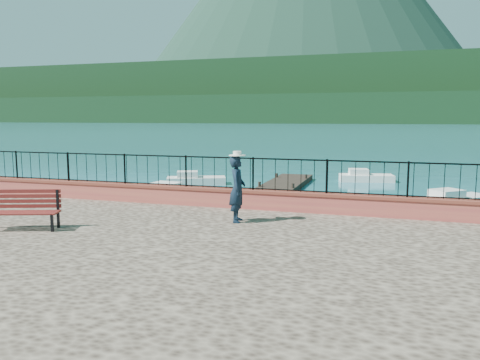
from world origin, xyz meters
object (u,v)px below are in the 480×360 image
Objects in this scene: boat_1 at (344,205)px; boat_2 at (455,197)px; park_bench at (23,218)px; boat_0 at (176,191)px; boat_3 at (196,177)px; person at (237,189)px; boat_4 at (366,175)px.

boat_1 is 5.80m from boat_2.
boat_1 is (6.90, 9.91, -1.09)m from park_bench.
boat_0 is 5.05m from boat_3.
boat_0 is at bearing 23.36° from person.
boat_2 is 14.07m from boat_3.
boat_0 is 12.61m from boat_4.
boat_1 is (2.14, 7.48, -1.68)m from person.
park_bench is at bearing -104.87° from boat_3.
park_bench is 0.57× the size of boat_4.
person reaches higher than boat_4.
boat_0 is (-6.04, 8.94, -1.68)m from person.
park_bench is 17.74m from boat_2.
park_bench is 16.52m from boat_3.
boat_3 is at bearing 126.34° from boat_2.
boat_3 is at bearing 16.30° from person.
boat_4 is at bearing 130.36° from boat_1.
boat_0 is 1.14× the size of boat_4.
boat_1 is at bearing 175.97° from boat_2.
boat_3 is (-2.31, 16.32, -1.09)m from park_bench.
park_bench is 0.54× the size of boat_1.
boat_2 and boat_4 have the same top height.
person is 0.54× the size of boat_4.
boat_0 is 1.00× the size of boat_2.
park_bench is at bearing 106.39° from person.
boat_1 is 0.99× the size of boat_3.
boat_0 is at bearing -144.68° from boat_4.
park_bench is 0.50× the size of boat_0.
park_bench is 21.91m from boat_4.
boat_0 and boat_4 have the same top height.
boat_2 is at bearing 30.11° from park_bench.
person is 0.51× the size of boat_3.
person reaches higher than park_bench.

